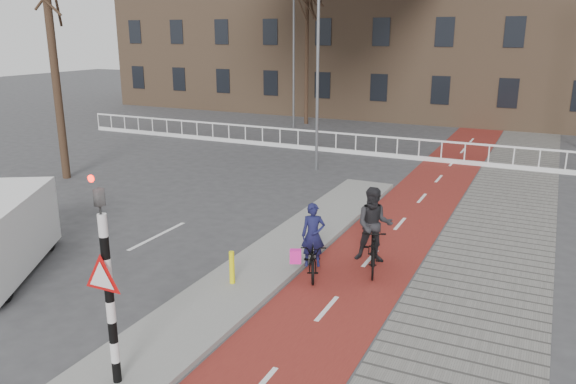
% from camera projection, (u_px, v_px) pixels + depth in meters
% --- Properties ---
extents(ground, '(120.00, 120.00, 0.00)m').
position_uv_depth(ground, '(215.00, 338.00, 10.70)').
color(ground, '#38383A').
rests_on(ground, ground).
extents(bike_lane, '(2.50, 60.00, 0.01)m').
position_uv_depth(bike_lane, '(415.00, 206.00, 18.76)').
color(bike_lane, maroon).
rests_on(bike_lane, ground).
extents(sidewalk, '(3.00, 60.00, 0.01)m').
position_uv_depth(sidewalk, '(504.00, 218.00, 17.60)').
color(sidewalk, slate).
rests_on(sidewalk, ground).
extents(curb_island, '(1.80, 16.00, 0.12)m').
position_uv_depth(curb_island, '(276.00, 256.00, 14.45)').
color(curb_island, gray).
rests_on(curb_island, ground).
extents(traffic_signal, '(0.80, 0.80, 3.68)m').
position_uv_depth(traffic_signal, '(107.00, 276.00, 8.65)').
color(traffic_signal, black).
rests_on(traffic_signal, curb_island).
extents(bollard, '(0.12, 0.12, 0.76)m').
position_uv_depth(bollard, '(232.00, 267.00, 12.65)').
color(bollard, '#FAEF0D').
rests_on(bollard, curb_island).
extents(cyclist_near, '(1.22, 1.77, 1.77)m').
position_uv_depth(cyclist_near, '(313.00, 251.00, 13.31)').
color(cyclist_near, black).
rests_on(cyclist_near, bike_lane).
extents(cyclist_far, '(1.11, 2.03, 2.08)m').
position_uv_depth(cyclist_far, '(374.00, 237.00, 13.51)').
color(cyclist_far, black).
rests_on(cyclist_far, bike_lane).
extents(railing, '(28.00, 0.10, 0.99)m').
position_uv_depth(railing, '(317.00, 144.00, 27.44)').
color(railing, silver).
rests_on(railing, ground).
extents(tree_left, '(0.31, 0.31, 8.60)m').
position_uv_depth(tree_left, '(55.00, 68.00, 21.22)').
color(tree_left, '#301F15').
rests_on(tree_left, ground).
extents(tree_mid, '(0.25, 0.25, 8.72)m').
position_uv_depth(tree_mid, '(307.00, 53.00, 34.35)').
color(tree_mid, '#301F15').
rests_on(tree_mid, ground).
extents(streetlight_near, '(0.12, 0.12, 8.45)m').
position_uv_depth(streetlight_near, '(318.00, 68.00, 22.58)').
color(streetlight_near, slate).
rests_on(streetlight_near, ground).
extents(streetlight_left, '(0.12, 0.12, 7.70)m').
position_uv_depth(streetlight_left, '(294.00, 63.00, 33.14)').
color(streetlight_left, slate).
rests_on(streetlight_left, ground).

